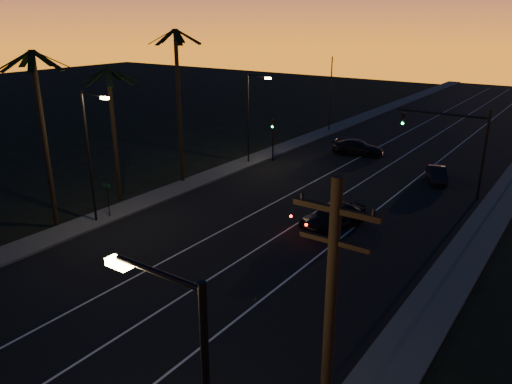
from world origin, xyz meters
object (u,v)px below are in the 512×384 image
Objects in this scene: utility_pole at (328,352)px; right_car at (437,174)px; lead_car at (333,215)px; cross_car at (358,148)px; signal_mast at (454,135)px.

right_car is (-5.96, 32.46, -4.65)m from utility_pole.
lead_car is 19.35m from cross_car.
signal_mast reaches higher than cross_car.
signal_mast is 1.25× the size of lead_car.
lead_car reaches higher than cross_car.
utility_pole is at bearing -67.58° from cross_car.
utility_pole is at bearing -79.60° from right_car.
cross_car is at bearing 109.19° from lead_car.
utility_pole is at bearing -64.54° from lead_car.
utility_pole reaches higher than right_car.
right_car is at bearing 100.40° from utility_pole.
lead_car is 14.18m from right_car.
right_car is (-1.49, 2.47, -4.12)m from signal_mast.
signal_mast is at bearing -32.60° from cross_car.
signal_mast reaches higher than lead_car.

